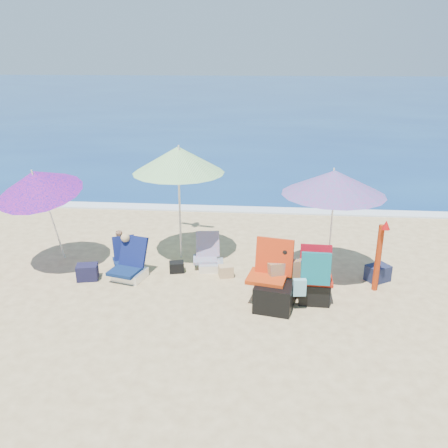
# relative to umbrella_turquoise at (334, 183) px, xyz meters

# --- Properties ---
(ground) EXTENTS (120.00, 120.00, 0.00)m
(ground) POSITION_rel_umbrella_turquoise_xyz_m (-1.61, -1.25, -1.84)
(ground) COLOR #D8BC84
(ground) RESTS_ON ground
(sea) EXTENTS (120.00, 80.00, 0.12)m
(sea) POSITION_rel_umbrella_turquoise_xyz_m (-1.61, 43.75, -1.89)
(sea) COLOR navy
(sea) RESTS_ON ground
(foam) EXTENTS (120.00, 0.50, 0.04)m
(foam) POSITION_rel_umbrella_turquoise_xyz_m (-1.61, 3.85, -1.82)
(foam) COLOR white
(foam) RESTS_ON ground
(umbrella_turquoise) EXTENTS (2.28, 2.28, 2.09)m
(umbrella_turquoise) POSITION_rel_umbrella_turquoise_xyz_m (0.00, 0.00, 0.00)
(umbrella_turquoise) COLOR white
(umbrella_turquoise) RESTS_ON ground
(umbrella_striped) EXTENTS (2.12, 2.12, 2.36)m
(umbrella_striped) POSITION_rel_umbrella_turquoise_xyz_m (-2.86, 0.61, 0.22)
(umbrella_striped) COLOR silver
(umbrella_striped) RESTS_ON ground
(umbrella_blue) EXTENTS (1.91, 1.96, 2.14)m
(umbrella_blue) POSITION_rel_umbrella_turquoise_xyz_m (-5.36, -0.11, -0.09)
(umbrella_blue) COLOR white
(umbrella_blue) RESTS_ON ground
(furled_umbrella) EXTENTS (0.18, 0.26, 1.35)m
(furled_umbrella) POSITION_rel_umbrella_turquoise_xyz_m (0.81, -0.43, -1.10)
(furled_umbrella) COLOR #A52C0B
(furled_umbrella) RESTS_ON ground
(chair_navy) EXTENTS (0.70, 0.80, 0.74)m
(chair_navy) POSITION_rel_umbrella_turquoise_xyz_m (-3.67, -0.33, -1.65)
(chair_navy) COLOR #0D214A
(chair_navy) RESTS_ON ground
(chair_rainbow) EXTENTS (0.65, 0.69, 0.66)m
(chair_rainbow) POSITION_rel_umbrella_turquoise_xyz_m (-2.25, 0.25, -1.67)
(chair_rainbow) COLOR #C04353
(chair_rainbow) RESTS_ON ground
(camp_chair_left) EXTENTS (0.83, 0.85, 1.10)m
(camp_chair_left) POSITION_rel_umbrella_turquoise_xyz_m (-1.02, -1.17, -1.51)
(camp_chair_left) COLOR #BB340D
(camp_chair_left) RESTS_ON ground
(camp_chair_right) EXTENTS (0.69, 0.73, 0.98)m
(camp_chair_right) POSITION_rel_umbrella_turquoise_xyz_m (-0.33, -0.94, -1.49)
(camp_chair_right) COLOR #AF1D0C
(camp_chair_right) RESTS_ON ground
(person_center) EXTENTS (0.76, 0.76, 0.99)m
(person_center) POSITION_rel_umbrella_turquoise_xyz_m (-0.81, -0.78, -1.36)
(person_center) COLOR tan
(person_center) RESTS_ON ground
(person_left) EXTENTS (0.60, 0.63, 0.79)m
(person_left) POSITION_rel_umbrella_turquoise_xyz_m (-3.97, 0.21, -1.48)
(person_left) COLOR tan
(person_left) RESTS_ON ground
(bag_navy_a) EXTENTS (0.43, 0.35, 0.29)m
(bag_navy_a) POSITION_rel_umbrella_turquoise_xyz_m (-4.44, -0.47, -1.70)
(bag_navy_a) COLOR #171732
(bag_navy_a) RESTS_ON ground
(bag_black_a) EXTENTS (0.32, 0.26, 0.20)m
(bag_black_a) POSITION_rel_umbrella_turquoise_xyz_m (-2.85, -0.01, -1.74)
(bag_black_a) COLOR black
(bag_black_a) RESTS_ON ground
(bag_tan) EXTENTS (0.31, 0.25, 0.23)m
(bag_tan) POSITION_rel_umbrella_turquoise_xyz_m (-1.88, -0.13, -1.73)
(bag_tan) COLOR tan
(bag_tan) RESTS_ON ground
(bag_navy_b) EXTENTS (0.50, 0.47, 0.30)m
(bag_navy_b) POSITION_rel_umbrella_turquoise_xyz_m (0.92, -0.04, -1.69)
(bag_navy_b) COLOR #1C213D
(bag_navy_b) RESTS_ON ground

